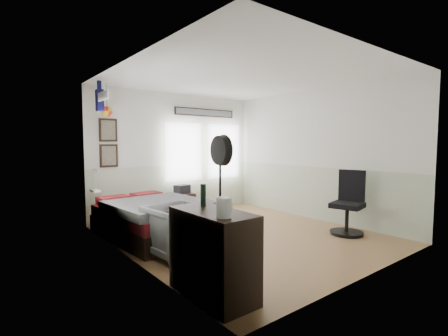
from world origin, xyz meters
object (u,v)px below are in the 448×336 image
(bed, at_px, (153,219))
(dresser, at_px, (213,254))
(armchair, at_px, (178,230))
(nightstand, at_px, (182,204))
(task_chair, at_px, (348,208))

(bed, relative_size, dresser, 2.09)
(dresser, bearing_deg, armchair, 76.00)
(bed, relative_size, armchair, 2.59)
(armchair, height_order, nightstand, armchair)
(task_chair, bearing_deg, bed, 131.81)
(nightstand, distance_m, task_chair, 3.46)
(nightstand, bearing_deg, dresser, -120.25)
(armchair, xyz_separation_m, nightstand, (1.39, 2.22, -0.13))
(bed, distance_m, nightstand, 1.70)
(nightstand, bearing_deg, armchair, -126.32)
(bed, xyz_separation_m, nightstand, (1.26, 1.14, -0.07))
(dresser, xyz_separation_m, armchair, (0.32, 1.30, -0.08))
(nightstand, xyz_separation_m, task_chair, (1.54, -3.09, 0.22))
(dresser, bearing_deg, nightstand, 64.03)
(task_chair, bearing_deg, nightstand, 103.17)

